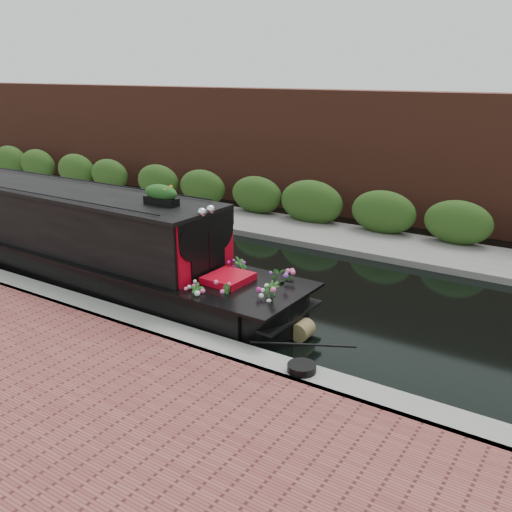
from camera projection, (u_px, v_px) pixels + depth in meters
The scene contains 8 objects.
ground at pixel (215, 274), 13.52m from camera, with size 80.00×80.00×0.00m, color black.
near_bank_coping at pixel (111, 323), 10.90m from camera, with size 40.00×0.60×0.50m, color gray.
far_bank_path at pixel (301, 233), 16.86m from camera, with size 40.00×2.40×0.34m, color slate.
far_hedge at pixel (315, 227), 17.58m from camera, with size 40.00×1.10×2.80m, color #294B19.
far_brick_wall at pixel (344, 213), 19.25m from camera, with size 40.00×1.00×8.00m, color #572A1D.
narrowboat at pixel (74, 244), 13.15m from camera, with size 11.38×2.17×2.68m.
rope_fender at pixel (303, 330), 10.21m from camera, with size 0.34×0.34×0.37m, color brown.
coiled_mooring_rope at pixel (302, 368), 8.65m from camera, with size 0.45×0.45×0.12m, color black.
Camera 1 is at (7.78, -10.10, 4.62)m, focal length 40.00 mm.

